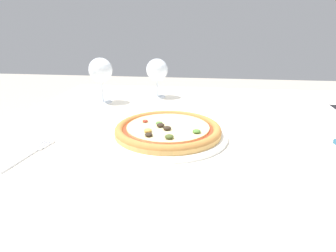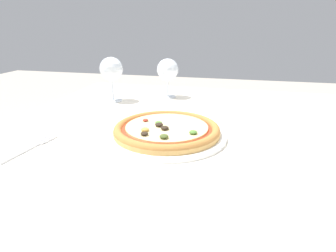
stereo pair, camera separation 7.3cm
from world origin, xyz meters
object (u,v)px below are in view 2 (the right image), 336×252
at_px(fork, 32,148).
at_px(wine_glass_far_left, 169,70).
at_px(pizza_plate, 168,131).
at_px(dining_table, 228,164).
at_px(wine_glass_far_right, 112,70).

relative_size(fork, wine_glass_far_left, 1.10).
relative_size(pizza_plate, wine_glass_far_left, 2.03).
distance_m(dining_table, wine_glass_far_left, 0.50).
xyz_separation_m(dining_table, fork, (-0.46, -0.18, 0.08)).
distance_m(pizza_plate, wine_glass_far_right, 0.44).
height_order(dining_table, pizza_plate, pizza_plate).
relative_size(fork, wine_glass_far_right, 1.01).
distance_m(wine_glass_far_left, wine_glass_far_right, 0.22).
bearing_deg(dining_table, wine_glass_far_left, 123.51).
bearing_deg(wine_glass_far_left, fork, -110.00).
distance_m(fork, wine_glass_far_left, 0.61).
xyz_separation_m(pizza_plate, wine_glass_far_right, (-0.29, 0.31, 0.10)).
bearing_deg(wine_glass_far_right, wine_glass_far_left, 29.18).
height_order(dining_table, fork, fork).
xyz_separation_m(dining_table, wine_glass_far_right, (-0.45, 0.28, 0.20)).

